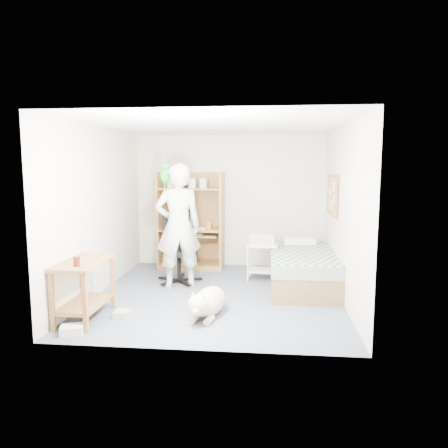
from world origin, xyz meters
name	(u,v)px	position (x,y,z in m)	size (l,w,h in m)	color
floor	(218,295)	(0.00, 0.00, 0.00)	(4.00, 4.00, 0.00)	#474F60
wall_back	(230,201)	(0.00, 2.00, 1.25)	(3.60, 0.02, 2.50)	beige
wall_right	(343,214)	(1.80, 0.00, 1.25)	(0.02, 4.00, 2.50)	beige
wall_left	(99,211)	(-1.80, 0.00, 1.25)	(0.02, 4.00, 2.50)	beige
ceiling	(218,125)	(0.00, 0.00, 2.50)	(3.60, 4.00, 0.02)	white
computer_hutch	(192,225)	(-0.70, 1.74, 0.82)	(1.20, 0.63, 1.80)	brown
bed	(303,268)	(1.30, 0.62, 0.29)	(1.02, 2.02, 0.66)	brown
side_desk	(84,281)	(-1.55, -1.20, 0.49)	(0.50, 1.00, 0.75)	brown
corkboard	(332,195)	(1.77, 0.90, 1.45)	(0.04, 0.94, 0.66)	#996B44
office_chair	(178,257)	(-0.74, 0.67, 0.42)	(0.67, 0.68, 1.18)	black
person	(178,226)	(-0.67, 0.36, 0.98)	(0.72, 0.47, 1.96)	silver
parrot	(165,174)	(-0.86, 0.38, 1.79)	(0.14, 0.25, 0.40)	#1A7F12
dog	(208,302)	(-0.02, -0.93, 0.19)	(0.49, 1.14, 0.43)	#C8B286
printer_cart	(262,255)	(0.65, 0.97, 0.41)	(0.55, 0.46, 0.62)	silver
printer	(263,238)	(0.65, 0.97, 0.71)	(0.42, 0.32, 0.18)	#A7A7A2
crt_monitor	(182,218)	(-0.88, 1.75, 0.94)	(0.42, 0.44, 0.35)	beige
keyboard	(191,234)	(-0.69, 1.58, 0.67)	(0.45, 0.16, 0.03)	beige
pencil_cup	(209,225)	(-0.36, 1.65, 0.82)	(0.08, 0.08, 0.12)	gold
drink_glass	(77,261)	(-1.50, -1.49, 0.81)	(0.08, 0.08, 0.12)	#40170A
floor_box_a	(72,330)	(-1.50, -1.70, 0.05)	(0.25, 0.20, 0.10)	white
floor_box_b	(122,314)	(-1.12, -1.08, 0.04)	(0.18, 0.22, 0.08)	#A4A49F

